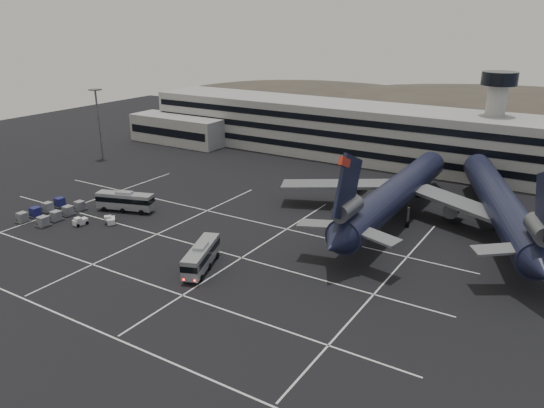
{
  "coord_description": "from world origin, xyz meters",
  "views": [
    {
      "loc": [
        56.0,
        -57.61,
        35.78
      ],
      "look_at": [
        10.14,
        16.04,
        5.0
      ],
      "focal_mm": 35.0,
      "sensor_mm": 36.0,
      "label": 1
    }
  ],
  "objects_px": {
    "bus_far": "(125,200)",
    "tug_a": "(80,221)",
    "trijet_main": "(395,194)",
    "bus_near": "(201,256)",
    "uld_cluster": "(52,212)"
  },
  "relations": [
    {
      "from": "bus_far",
      "to": "tug_a",
      "type": "xyz_separation_m",
      "value": [
        -1.54,
        -9.65,
        -1.48
      ]
    },
    {
      "from": "trijet_main",
      "to": "bus_far",
      "type": "bearing_deg",
      "value": -155.03
    },
    {
      "from": "bus_far",
      "to": "bus_near",
      "type": "bearing_deg",
      "value": -130.68
    },
    {
      "from": "bus_far",
      "to": "uld_cluster",
      "type": "height_order",
      "value": "bus_far"
    },
    {
      "from": "tug_a",
      "to": "uld_cluster",
      "type": "relative_size",
      "value": 0.22
    },
    {
      "from": "bus_far",
      "to": "tug_a",
      "type": "distance_m",
      "value": 9.89
    },
    {
      "from": "bus_near",
      "to": "bus_far",
      "type": "height_order",
      "value": "bus_far"
    },
    {
      "from": "uld_cluster",
      "to": "trijet_main",
      "type": "bearing_deg",
      "value": 29.67
    },
    {
      "from": "trijet_main",
      "to": "uld_cluster",
      "type": "bearing_deg",
      "value": -151.29
    },
    {
      "from": "tug_a",
      "to": "bus_far",
      "type": "bearing_deg",
      "value": 90.57
    },
    {
      "from": "bus_near",
      "to": "uld_cluster",
      "type": "distance_m",
      "value": 38.24
    },
    {
      "from": "trijet_main",
      "to": "bus_near",
      "type": "relative_size",
      "value": 5.09
    },
    {
      "from": "tug_a",
      "to": "uld_cluster",
      "type": "xyz_separation_m",
      "value": [
        -8.22,
        0.25,
        0.22
      ]
    },
    {
      "from": "trijet_main",
      "to": "bus_far",
      "type": "distance_m",
      "value": 51.19
    },
    {
      "from": "trijet_main",
      "to": "uld_cluster",
      "type": "xyz_separation_m",
      "value": [
        -55.71,
        -31.74,
        -4.33
      ]
    }
  ]
}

